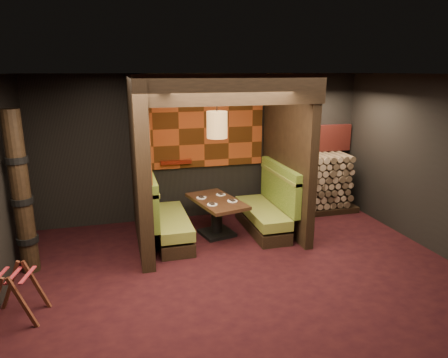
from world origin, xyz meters
TOP-DOWN VIEW (x-y plane):
  - floor at (0.00, 0.00)m, footprint 6.50×5.50m
  - ceiling at (0.00, 0.00)m, footprint 6.50×5.50m
  - wall_back at (0.00, 2.76)m, footprint 6.50×0.02m
  - wall_front at (0.00, -2.76)m, footprint 6.50×0.02m
  - wall_right at (3.26, 0.00)m, footprint 0.02×5.50m
  - partition_left at (-1.35, 1.65)m, footprint 0.20×2.20m
  - partition_right at (1.30, 1.70)m, footprint 0.15×2.10m
  - header_beam at (-0.02, 0.70)m, footprint 2.85×0.18m
  - tapa_back_panel at (-0.02, 2.71)m, footprint 2.40×0.06m
  - tapa_side_panel at (-1.23, 1.82)m, footprint 0.04×1.85m
  - lacquer_shelf at (-0.60, 2.65)m, footprint 0.60×0.12m
  - booth_bench_left at (-0.96, 1.65)m, footprint 0.68×1.60m
  - booth_bench_right at (0.93, 1.65)m, footprint 0.68×1.60m
  - dining_table at (-0.03, 1.68)m, footprint 0.96×1.39m
  - place_settings at (-0.03, 1.68)m, footprint 0.67×0.69m
  - pendant_lamp at (-0.03, 1.63)m, footprint 0.35×0.35m
  - luggage_rack at (-2.97, -0.15)m, footprint 0.71×0.57m
  - totem_column at (-3.05, 1.10)m, footprint 0.31×0.31m
  - firewood_stack at (2.29, 2.35)m, footprint 1.73×0.70m
  - mosaic_header at (2.29, 2.68)m, footprint 1.83×0.10m
  - bay_front_post at (1.39, 1.96)m, footprint 0.08×0.08m

SIDE VIEW (x-z plane):
  - floor at x=0.00m, z-range -0.02..0.00m
  - luggage_rack at x=-2.97m, z-range 0.00..0.69m
  - booth_bench_left at x=-0.96m, z-range -0.17..0.97m
  - booth_bench_right at x=0.93m, z-range -0.17..0.97m
  - dining_table at x=-0.03m, z-range 0.10..0.77m
  - firewood_stack at x=2.29m, z-range 0.00..1.22m
  - place_settings at x=-0.03m, z-range 0.66..0.70m
  - lacquer_shelf at x=-0.60m, z-range 1.15..1.21m
  - totem_column at x=-3.05m, z-range -0.01..2.39m
  - wall_back at x=0.00m, z-range 0.00..2.85m
  - wall_front at x=0.00m, z-range 0.00..2.85m
  - wall_right at x=3.26m, z-range 0.00..2.85m
  - partition_left at x=-1.35m, z-range 0.00..2.85m
  - partition_right at x=1.30m, z-range 0.00..2.85m
  - bay_front_post at x=1.39m, z-range 0.00..2.85m
  - mosaic_header at x=2.29m, z-range 1.22..1.78m
  - tapa_back_panel at x=-0.02m, z-range 1.04..2.60m
  - tapa_side_panel at x=-1.23m, z-range 1.12..2.58m
  - pendant_lamp at x=-0.03m, z-range 1.49..2.55m
  - header_beam at x=-0.02m, z-range 2.41..2.85m
  - ceiling at x=0.00m, z-range 2.85..2.87m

